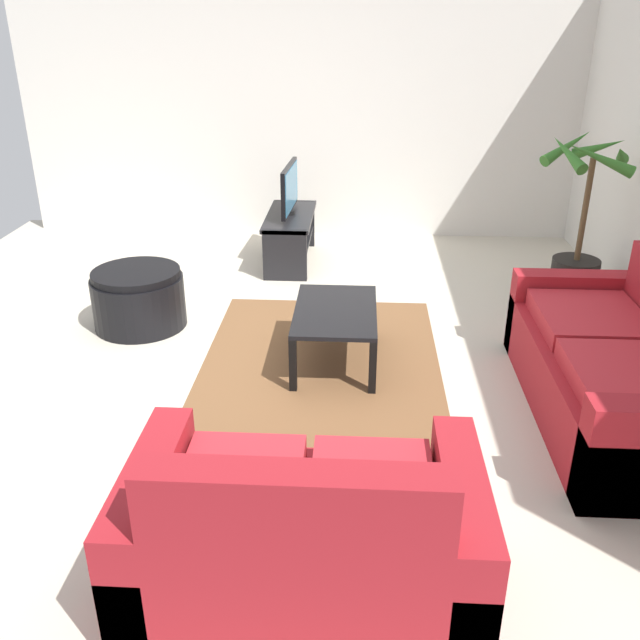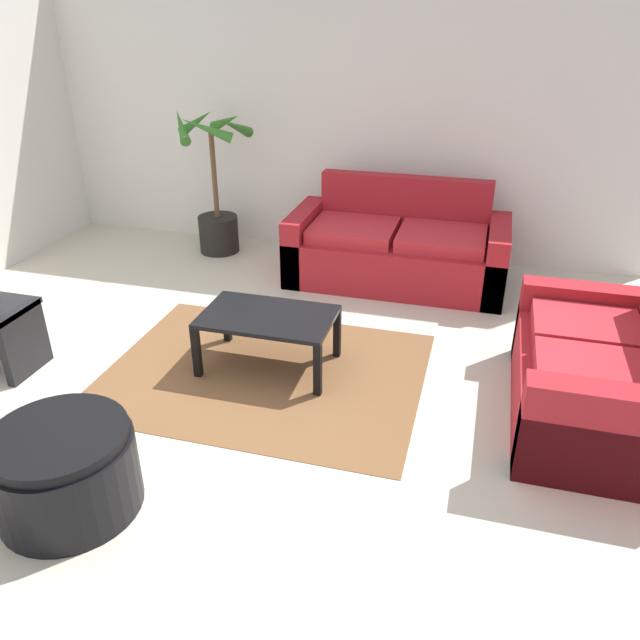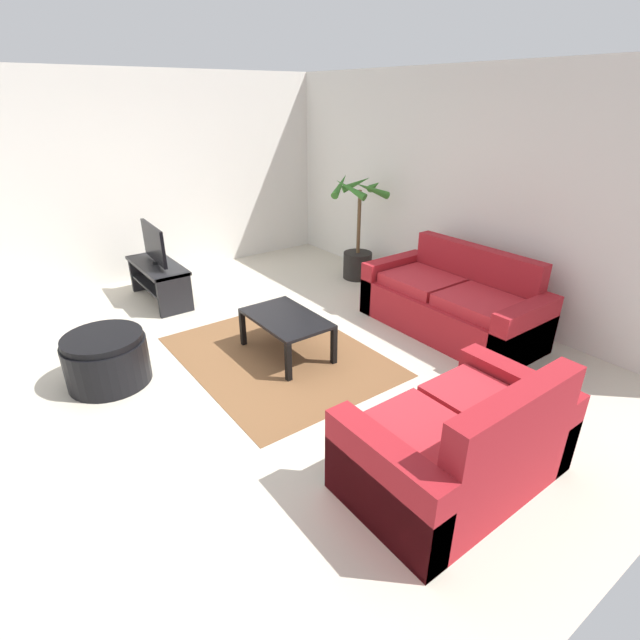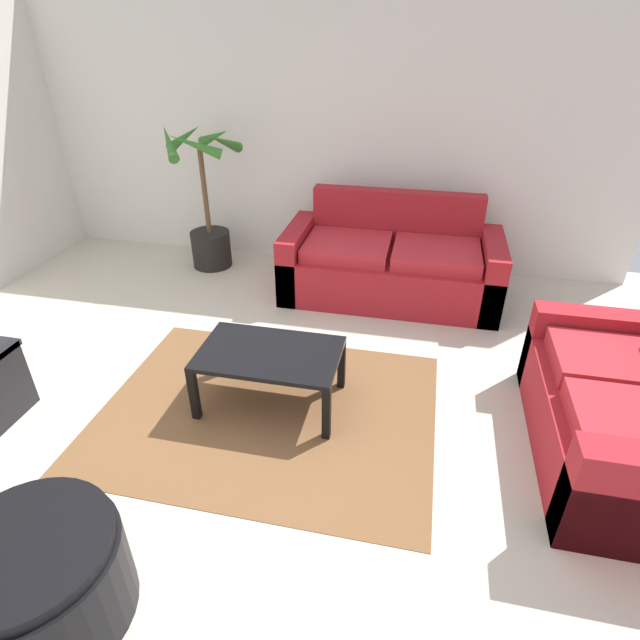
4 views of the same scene
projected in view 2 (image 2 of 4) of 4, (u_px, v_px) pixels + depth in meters
The scene contains 8 objects.
ground_plane at pixel (225, 404), 4.07m from camera, with size 6.60×6.60×0.00m, color beige.
wall_back at pixel (339, 115), 6.01m from camera, with size 6.00×0.06×2.70m, color silver.
couch_main at pixel (397, 250), 5.70m from camera, with size 1.95×0.90×0.90m.
couch_loveseat at pixel (599, 377), 3.80m from camera, with size 0.90×1.48×0.90m.
coffee_table at pixel (268, 322), 4.32m from camera, with size 0.92×0.57×0.41m.
area_rug at pixel (265, 372), 4.40m from camera, with size 2.20×1.70×0.01m, color brown.
potted_palm at pixel (216, 204), 6.28m from camera, with size 0.78×0.72×1.43m.
ottoman at pixel (65, 470), 3.15m from camera, with size 0.72×0.72×0.47m.
Camera 2 is at (1.49, -3.07, 2.36)m, focal length 34.93 mm.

